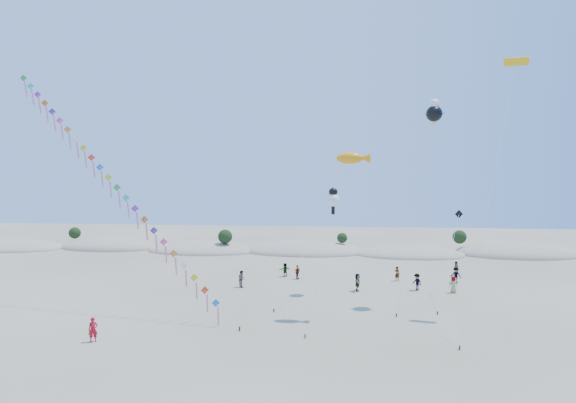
{
  "coord_description": "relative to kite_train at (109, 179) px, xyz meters",
  "views": [
    {
      "loc": [
        4.91,
        -28.96,
        12.52
      ],
      "look_at": [
        0.67,
        14.0,
        9.81
      ],
      "focal_mm": 30.0,
      "sensor_mm": 36.0,
      "label": 1
    }
  ],
  "objects": [
    {
      "name": "ground",
      "position": [
        15.67,
        -13.15,
        -11.8
      ],
      "size": [
        160.0,
        160.0,
        0.0
      ],
      "primitive_type": "plane",
      "color": "#817559",
      "rests_on": "ground"
    },
    {
      "name": "parafoil_kite",
      "position": [
        36.0,
        1.86,
        9.64
      ],
      "size": [
        7.95,
        10.65,
        22.44
      ],
      "color": "#3F2D1E",
      "rests_on": "ground"
    },
    {
      "name": "beachgoers",
      "position": [
        24.66,
        11.08,
        -10.93
      ],
      "size": [
        25.45,
        10.05,
        1.84
      ],
      "color": "slate",
      "rests_on": "ground"
    },
    {
      "name": "dune_ridge",
      "position": [
        16.72,
        31.99,
        -11.69
      ],
      "size": [
        145.3,
        11.49,
        5.57
      ],
      "color": "gray",
      "rests_on": "ground"
    },
    {
      "name": "cartoon_kite_low",
      "position": [
        20.34,
        7.26,
        -2.05
      ],
      "size": [
        5.91,
        8.28,
        10.87
      ],
      "color": "#3F2D1E",
      "rests_on": "ground"
    },
    {
      "name": "fish_kite",
      "position": [
        22.09,
        -0.39,
        1.82
      ],
      "size": [
        5.19,
        6.93,
        14.16
      ],
      "color": "#3F2D1E",
      "rests_on": "ground"
    },
    {
      "name": "cartoon_kite_high",
      "position": [
        29.77,
        4.63,
        6.29
      ],
      "size": [
        4.95,
        6.1,
        19.34
      ],
      "color": "#3F2D1E",
      "rests_on": "ground"
    },
    {
      "name": "dark_kite",
      "position": [
        32.21,
        6.43,
        -6.06
      ],
      "size": [
        4.3,
        8.87,
        8.57
      ],
      "color": "#3F2D1E",
      "rests_on": "ground"
    },
    {
      "name": "flyer_foreground",
      "position": [
        2.92,
        -9.07,
        -10.89
      ],
      "size": [
        0.78,
        0.66,
        1.82
      ],
      "primitive_type": "imported",
      "rotation": [
        0.0,
        0.0,
        0.4
      ],
      "color": "#B30E1D",
      "rests_on": "ground"
    },
    {
      "name": "kite_train",
      "position": [
        0.0,
        0.0,
        0.0
      ],
      "size": [
        25.07,
        10.7,
        22.73
      ],
      "color": "#3F2D1E",
      "rests_on": "ground"
    }
  ]
}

